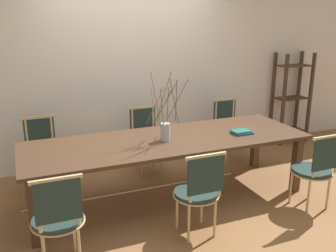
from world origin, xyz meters
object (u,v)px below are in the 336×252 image
chair_far_center (229,127)px  vase_centerpiece (165,128)px  book_stack (242,132)px  chair_near_center (315,168)px  shelving_rack (291,98)px  dining_table (168,145)px

chair_far_center → vase_centerpiece: 1.65m
book_stack → chair_near_center: bearing=-53.9°
vase_centerpiece → book_stack: 0.93m
shelving_rack → dining_table: bearing=-156.9°
book_stack → shelving_rack: 2.20m
vase_centerpiece → chair_far_center: bearing=32.6°
chair_far_center → vase_centerpiece: vase_centerpiece is taller
dining_table → vase_centerpiece: vase_centerpiece is taller
dining_table → vase_centerpiece: bearing=-145.3°
vase_centerpiece → shelving_rack: shelving_rack is taller
shelving_rack → book_stack: bearing=-144.4°
dining_table → shelving_rack: (2.66, 1.14, 0.08)m
chair_far_center → vase_centerpiece: size_ratio=1.17×
chair_far_center → shelving_rack: bearing=-167.3°
chair_near_center → dining_table: bearing=148.8°
book_stack → shelving_rack: (1.79, 1.28, -0.01)m
dining_table → shelving_rack: 2.90m
chair_near_center → vase_centerpiece: 1.67m
dining_table → chair_far_center: (1.30, 0.83, -0.17)m
chair_near_center → chair_far_center: same height
book_stack → shelving_rack: bearing=35.6°
vase_centerpiece → book_stack: bearing=-6.9°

